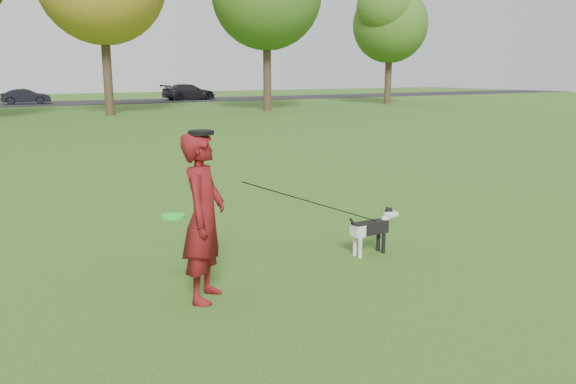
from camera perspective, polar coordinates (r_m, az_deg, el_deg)
ground at (r=6.52m, az=0.46°, el=-8.81°), size 120.00×120.00×0.00m
road at (r=45.41m, az=-26.43°, el=7.95°), size 120.00×7.00×0.02m
man at (r=5.78m, az=-8.55°, el=-2.58°), size 0.73×0.76×1.76m
dog at (r=7.37m, az=8.69°, el=-3.44°), size 0.80×0.16×0.61m
car_mid at (r=45.48m, az=-25.05°, el=8.79°), size 3.47×1.74×1.09m
car_right at (r=48.25m, az=-10.04°, el=9.98°), size 4.62×2.18×1.30m
man_held_items at (r=6.56m, az=3.15°, el=-1.25°), size 3.01×0.46×1.36m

